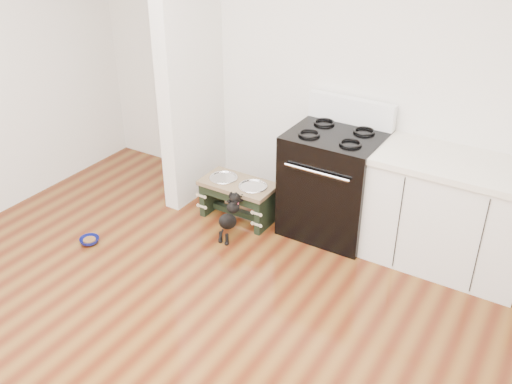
% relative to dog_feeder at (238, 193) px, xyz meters
% --- Properties ---
extents(ground, '(5.00, 5.00, 0.00)m').
position_rel_dog_feeder_xyz_m(ground, '(0.55, -1.88, -0.26)').
color(ground, '#4A1D0D').
rests_on(ground, ground).
extents(room_shell, '(5.00, 5.00, 5.00)m').
position_rel_dog_feeder_xyz_m(room_shell, '(0.55, -1.88, 1.36)').
color(room_shell, silver).
rests_on(room_shell, ground).
extents(partition_wall, '(0.15, 0.80, 2.70)m').
position_rel_dog_feeder_xyz_m(partition_wall, '(-0.63, 0.22, 1.09)').
color(partition_wall, silver).
rests_on(partition_wall, ground).
extents(oven_range, '(0.76, 0.69, 1.14)m').
position_rel_dog_feeder_xyz_m(oven_range, '(0.80, 0.27, 0.22)').
color(oven_range, black).
rests_on(oven_range, ground).
extents(cabinet_run, '(1.24, 0.64, 0.91)m').
position_rel_dog_feeder_xyz_m(cabinet_run, '(1.78, 0.29, 0.19)').
color(cabinet_run, silver).
rests_on(cabinet_run, ground).
extents(dog_feeder, '(0.67, 0.36, 0.38)m').
position_rel_dog_feeder_xyz_m(dog_feeder, '(0.00, 0.00, 0.00)').
color(dog_feeder, black).
rests_on(dog_feeder, ground).
extents(puppy, '(0.12, 0.34, 0.41)m').
position_rel_dog_feeder_xyz_m(puppy, '(0.12, -0.31, -0.04)').
color(puppy, black).
rests_on(puppy, ground).
extents(floor_bowl, '(0.20, 0.20, 0.05)m').
position_rel_dog_feeder_xyz_m(floor_bowl, '(-0.86, -1.01, -0.24)').
color(floor_bowl, '#0D125D').
rests_on(floor_bowl, ground).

